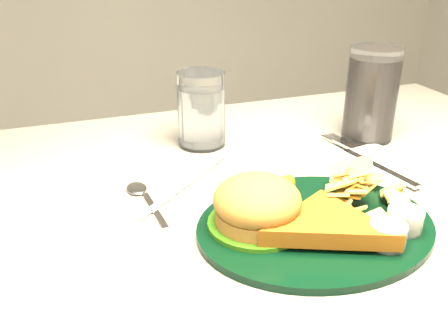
% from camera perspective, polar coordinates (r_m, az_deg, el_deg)
% --- Properties ---
extents(dinner_plate, '(0.30, 0.25, 0.07)m').
position_cam_1_polar(dinner_plate, '(0.59, 10.61, -4.17)').
color(dinner_plate, black).
rests_on(dinner_plate, table).
extents(water_glass, '(0.09, 0.09, 0.12)m').
position_cam_1_polar(water_glass, '(0.82, -2.60, 6.70)').
color(water_glass, white).
rests_on(water_glass, table).
extents(cola_glass, '(0.10, 0.10, 0.16)m').
position_cam_1_polar(cola_glass, '(0.87, 16.50, 8.10)').
color(cola_glass, black).
rests_on(cola_glass, table).
extents(fork_napkin, '(0.18, 0.21, 0.01)m').
position_cam_1_polar(fork_napkin, '(0.78, 16.82, 0.38)').
color(fork_napkin, white).
rests_on(fork_napkin, table).
extents(spoon, '(0.04, 0.13, 0.01)m').
position_cam_1_polar(spoon, '(0.64, -7.95, -4.62)').
color(spoon, silver).
rests_on(spoon, table).
extents(wrapped_straw, '(0.22, 0.21, 0.01)m').
position_cam_1_polar(wrapped_straw, '(0.70, -4.12, -1.60)').
color(wrapped_straw, silver).
rests_on(wrapped_straw, table).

